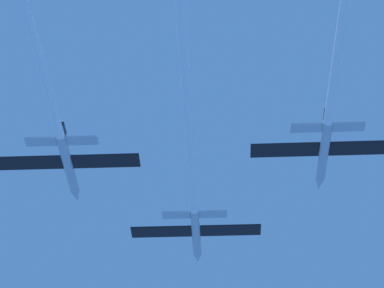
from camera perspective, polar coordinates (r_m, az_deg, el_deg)
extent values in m
cylinder|color=#B2BAC6|center=(110.85, 0.30, -6.56)|extent=(1.24, 11.26, 1.24)
cone|color=#B2BAC6|center=(116.71, 0.43, -8.37)|extent=(1.21, 2.48, 1.21)
ellipsoid|color=black|center=(113.23, 0.34, -7.01)|extent=(0.87, 2.25, 0.62)
cube|color=black|center=(110.64, -2.27, -6.46)|extent=(8.56, 2.48, 0.27)
cube|color=black|center=(110.34, 2.84, -6.34)|extent=(8.56, 2.48, 0.27)
cube|color=black|center=(107.94, 0.21, -4.60)|extent=(0.32, 2.03, 1.80)
cube|color=#B2BAC6|center=(107.01, -1.17, -5.23)|extent=(3.85, 1.49, 0.27)
cube|color=#B2BAC6|center=(106.85, 1.57, -5.17)|extent=(3.85, 1.49, 0.27)
cylinder|color=white|center=(90.54, -0.30, 2.06)|extent=(1.11, 39.37, 1.11)
cylinder|color=#B2BAC6|center=(99.59, -9.10, -1.50)|extent=(1.24, 11.26, 1.24)
cone|color=#B2BAC6|center=(105.01, -8.48, -3.79)|extent=(1.21, 2.48, 1.21)
ellipsoid|color=black|center=(101.84, -8.84, -2.12)|extent=(0.87, 2.25, 0.62)
cube|color=black|center=(100.21, -11.90, -1.36)|extent=(8.56, 2.48, 0.27)
cube|color=black|center=(98.33, -6.35, -1.24)|extent=(8.56, 2.48, 0.27)
cube|color=black|center=(97.09, -9.45, 0.83)|extent=(0.32, 2.03, 1.80)
cube|color=#B2BAC6|center=(96.50, -11.04, 0.18)|extent=(3.85, 1.49, 0.27)
cube|color=#B2BAC6|center=(95.50, -8.07, 0.26)|extent=(3.85, 1.49, 0.27)
cylinder|color=white|center=(82.31, -11.88, 8.76)|extent=(1.11, 36.91, 1.11)
cylinder|color=#B2BAC6|center=(98.29, 9.66, -0.56)|extent=(1.24, 11.26, 1.24)
cone|color=#B2BAC6|center=(103.73, 9.32, -2.92)|extent=(1.21, 2.48, 1.21)
ellipsoid|color=black|center=(100.55, 9.51, -1.21)|extent=(0.87, 2.25, 0.62)
cube|color=black|center=(97.31, 6.84, -0.44)|extent=(8.56, 2.48, 0.27)
cube|color=black|center=(98.64, 12.51, -0.28)|extent=(8.56, 2.48, 0.27)
cube|color=black|center=(95.80, 9.81, 1.82)|extent=(0.32, 2.03, 1.80)
cube|color=#B2BAC6|center=(94.33, 8.39, 1.18)|extent=(3.85, 1.49, 0.27)
cube|color=#B2BAC6|center=(95.05, 11.44, 1.25)|extent=(3.85, 1.49, 0.27)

